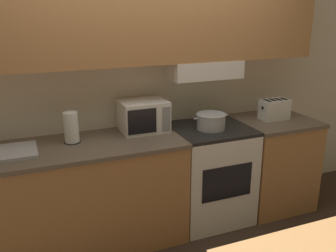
# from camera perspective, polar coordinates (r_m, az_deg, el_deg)

# --- Properties ---
(ground_plane) EXTENTS (16.00, 16.00, 0.00)m
(ground_plane) POSITION_cam_1_polar(r_m,az_deg,el_deg) (3.88, -4.06, -12.72)
(ground_plane) COLOR #3D2D23
(wall_back) EXTENTS (5.67, 0.38, 2.55)m
(wall_back) POSITION_cam_1_polar(r_m,az_deg,el_deg) (3.31, -4.03, 10.61)
(wall_back) COLOR silver
(wall_back) RESTS_ON ground_plane
(lower_counter_main) EXTENTS (1.87, 0.69, 0.91)m
(lower_counter_main) POSITION_cam_1_polar(r_m,az_deg,el_deg) (3.24, -14.53, -10.56)
(lower_counter_main) COLOR #B27A47
(lower_counter_main) RESTS_ON ground_plane
(lower_counter_right_stub) EXTENTS (0.72, 0.69, 0.91)m
(lower_counter_right_stub) POSITION_cam_1_polar(r_m,az_deg,el_deg) (3.96, 15.44, -5.30)
(lower_counter_right_stub) COLOR #B27A47
(lower_counter_right_stub) RESTS_ON ground_plane
(stove_range) EXTENTS (0.69, 0.67, 0.91)m
(stove_range) POSITION_cam_1_polar(r_m,az_deg,el_deg) (3.60, 6.26, -7.12)
(stove_range) COLOR white
(stove_range) RESTS_ON ground_plane
(cooking_pot) EXTENTS (0.35, 0.27, 0.14)m
(cooking_pot) POSITION_cam_1_polar(r_m,az_deg,el_deg) (3.37, 6.58, 0.80)
(cooking_pot) COLOR #B7BABF
(cooking_pot) RESTS_ON stove_range
(microwave) EXTENTS (0.40, 0.34, 0.27)m
(microwave) POSITION_cam_1_polar(r_m,az_deg,el_deg) (3.30, -3.81, 1.60)
(microwave) COLOR white
(microwave) RESTS_ON lower_counter_main
(toaster) EXTENTS (0.28, 0.16, 0.20)m
(toaster) POSITION_cam_1_polar(r_m,az_deg,el_deg) (3.77, 15.91, 2.46)
(toaster) COLOR white
(toaster) RESTS_ON lower_counter_right_stub
(paper_towel_roll) EXTENTS (0.13, 0.13, 0.25)m
(paper_towel_roll) POSITION_cam_1_polar(r_m,az_deg,el_deg) (3.09, -14.52, -0.24)
(paper_towel_roll) COLOR black
(paper_towel_roll) RESTS_ON lower_counter_main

